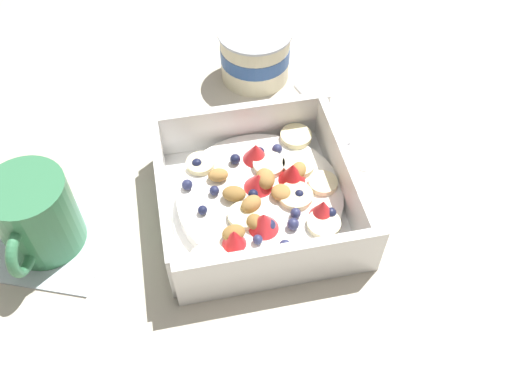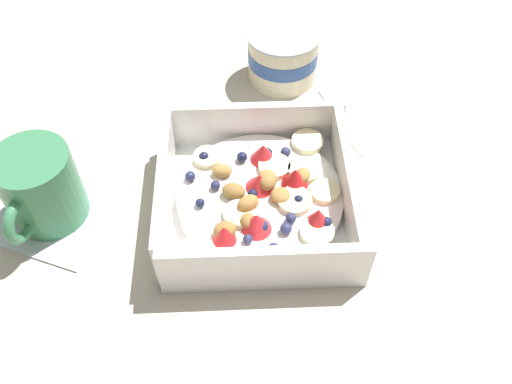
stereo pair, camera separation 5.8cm
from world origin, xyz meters
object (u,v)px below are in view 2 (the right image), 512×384
at_px(coffee_mug, 41,189).
at_px(folded_napkin, 57,211).
at_px(fruit_bowl, 258,197).
at_px(yogurt_cup, 283,55).
at_px(spoon, 361,153).

height_order(coffee_mug, folded_napkin, coffee_mug).
xyz_separation_m(fruit_bowl, yogurt_cup, (0.04, 0.23, 0.01)).
xyz_separation_m(fruit_bowl, coffee_mug, (-0.23, 0.00, 0.02)).
relative_size(fruit_bowl, yogurt_cup, 2.11).
distance_m(fruit_bowl, spoon, 0.15).
distance_m(spoon, folded_napkin, 0.36).
xyz_separation_m(spoon, coffee_mug, (-0.35, -0.07, 0.04)).
relative_size(yogurt_cup, folded_napkin, 0.81).
bearing_deg(coffee_mug, fruit_bowl, -0.63).
distance_m(fruit_bowl, coffee_mug, 0.23).
distance_m(yogurt_cup, coffee_mug, 0.35).
bearing_deg(yogurt_cup, coffee_mug, -140.35).
distance_m(fruit_bowl, yogurt_cup, 0.23).
xyz_separation_m(fruit_bowl, folded_napkin, (-0.22, 0.00, -0.02)).
bearing_deg(spoon, coffee_mug, -168.28).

